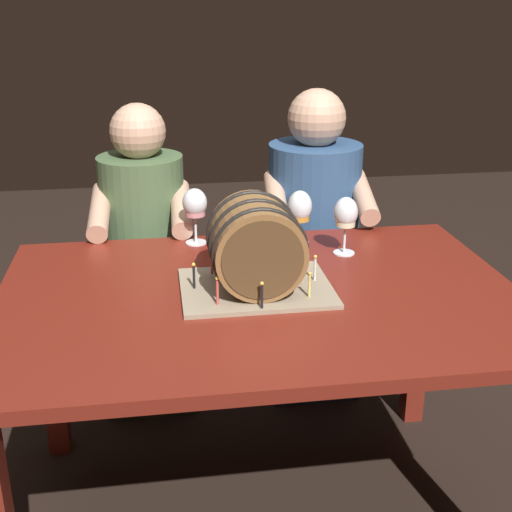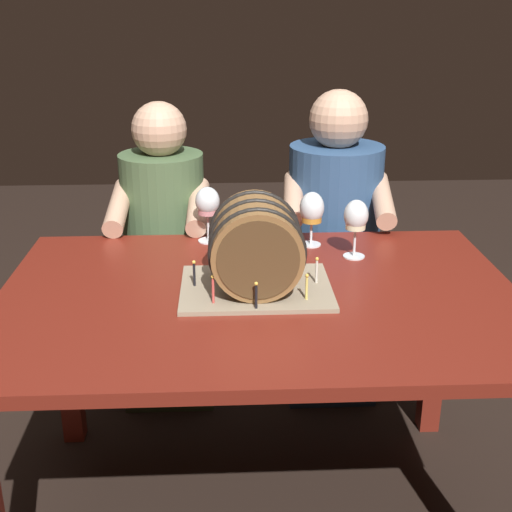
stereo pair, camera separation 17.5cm
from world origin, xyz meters
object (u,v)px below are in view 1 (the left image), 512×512
object	(u,v)px
wine_glass_white	(346,215)
person_seated_right	(312,257)
wine_glass_amber	(300,209)
person_seated_left	(147,276)
barrel_cake	(256,248)
dining_table	(260,326)
wine_glass_rose	(195,205)

from	to	relation	value
wine_glass_white	person_seated_right	size ratio (longest dim) A/B	0.15
wine_glass_white	wine_glass_amber	world-z (taller)	wine_glass_white
wine_glass_amber	person_seated_right	xyz separation A→B (m)	(0.13, 0.36, -0.31)
person_seated_right	person_seated_left	bearing A→B (deg)	-179.95
wine_glass_white	person_seated_right	xyz separation A→B (m)	(0.01, 0.47, -0.32)
barrel_cake	person_seated_right	size ratio (longest dim) A/B	0.34
dining_table	person_seated_right	bearing A→B (deg)	66.24
wine_glass_white	person_seated_right	distance (m)	0.57
dining_table	wine_glass_rose	xyz separation A→B (m)	(-0.15, 0.42, 0.23)
barrel_cake	wine_glass_amber	bearing A→B (deg)	60.83
wine_glass_white	wine_glass_amber	distance (m)	0.16
dining_table	wine_glass_amber	distance (m)	0.47
barrel_cake	wine_glass_amber	world-z (taller)	barrel_cake
wine_glass_amber	wine_glass_rose	world-z (taller)	wine_glass_rose
wine_glass_amber	person_seated_left	world-z (taller)	person_seated_left
person_seated_right	wine_glass_amber	bearing A→B (deg)	-110.47
wine_glass_rose	person_seated_right	world-z (taller)	person_seated_right
dining_table	person_seated_left	xyz separation A→B (m)	(-0.32, 0.73, -0.13)
wine_glass_white	wine_glass_rose	world-z (taller)	wine_glass_rose
wine_glass_amber	wine_glass_white	bearing A→B (deg)	-42.95
wine_glass_amber	wine_glass_rose	bearing A→B (deg)	171.07
dining_table	wine_glass_amber	bearing A→B (deg)	63.17
wine_glass_amber	person_seated_left	xyz separation A→B (m)	(-0.51, 0.36, -0.35)
barrel_cake	person_seated_left	size ratio (longest dim) A/B	0.35
barrel_cake	wine_glass_rose	distance (m)	0.42
wine_glass_amber	wine_glass_rose	distance (m)	0.34
wine_glass_rose	person_seated_right	xyz separation A→B (m)	(0.47, 0.31, -0.32)
dining_table	wine_glass_white	distance (m)	0.46
wine_glass_amber	person_seated_right	bearing A→B (deg)	69.53
barrel_cake	wine_glass_white	world-z (taller)	barrel_cake
wine_glass_white	barrel_cake	bearing A→B (deg)	-143.04
person_seated_right	wine_glass_rose	bearing A→B (deg)	-146.66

